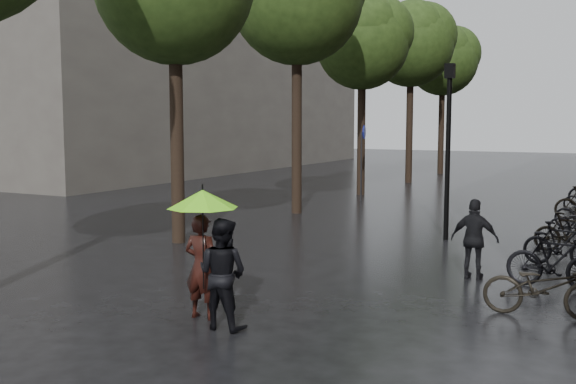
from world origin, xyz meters
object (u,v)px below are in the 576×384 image
Objects in this scene: pedestrian_walking at (475,239)px; lamp_post at (448,134)px; person_black at (222,273)px; person_burgundy at (202,266)px.

lamp_post is at bearing -67.62° from pedestrian_walking.
lamp_post is (1.01, 8.60, 1.84)m from person_black.
person_burgundy is 0.60m from person_black.
person_black reaches higher than person_burgundy.
person_burgundy reaches higher than pedestrian_walking.
pedestrian_walking is 4.58m from lamp_post.
lamp_post is (1.55, 8.34, 1.84)m from person_burgundy.
lamp_post reaches higher than person_burgundy.
person_burgundy is at bearing -100.55° from lamp_post.
lamp_post is at bearing -96.16° from person_black.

